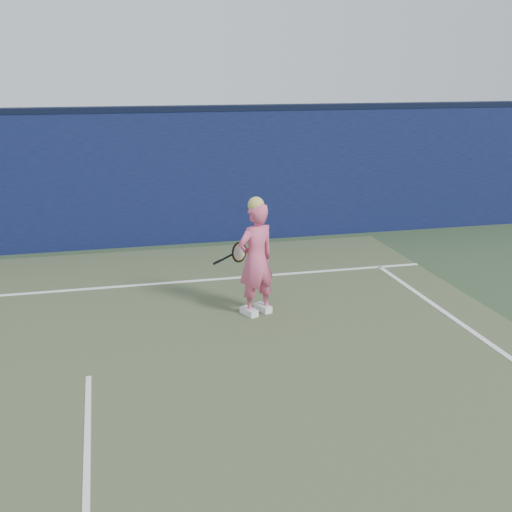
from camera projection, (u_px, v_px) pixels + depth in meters
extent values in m
plane|color=#2E4429|center=(88.00, 424.00, 6.13)|extent=(80.00, 80.00, 0.00)
cube|color=black|center=(86.00, 182.00, 11.84)|extent=(24.00, 0.40, 2.50)
cube|color=black|center=(81.00, 110.00, 11.47)|extent=(24.00, 0.42, 0.10)
imported|color=#D8547C|center=(256.00, 259.00, 8.68)|extent=(0.67, 0.57, 1.56)
sphere|color=#CBB75B|center=(256.00, 205.00, 8.47)|extent=(0.22, 0.22, 0.22)
cube|color=white|center=(263.00, 308.00, 8.95)|extent=(0.22, 0.30, 0.10)
cube|color=white|center=(249.00, 312.00, 8.82)|extent=(0.22, 0.30, 0.10)
torus|color=black|center=(239.00, 252.00, 9.02)|extent=(0.27, 0.21, 0.30)
torus|color=#EDAB16|center=(239.00, 252.00, 9.02)|extent=(0.22, 0.17, 0.25)
cylinder|color=beige|center=(239.00, 252.00, 9.02)|extent=(0.21, 0.16, 0.24)
cylinder|color=black|center=(225.00, 258.00, 8.93)|extent=(0.26, 0.14, 0.10)
cylinder|color=black|center=(217.00, 262.00, 8.88)|extent=(0.13, 0.08, 0.07)
cube|color=white|center=(90.00, 289.00, 9.85)|extent=(11.00, 0.08, 0.01)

